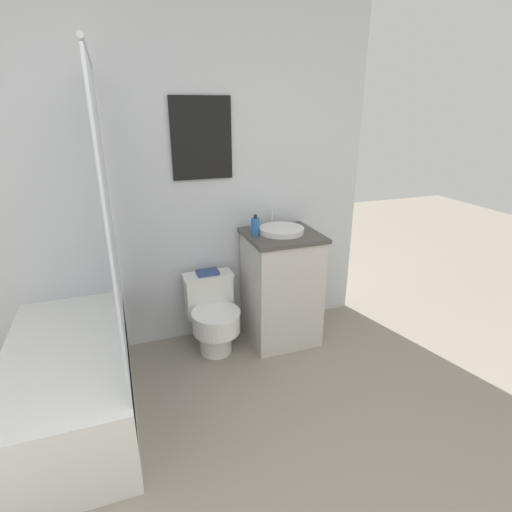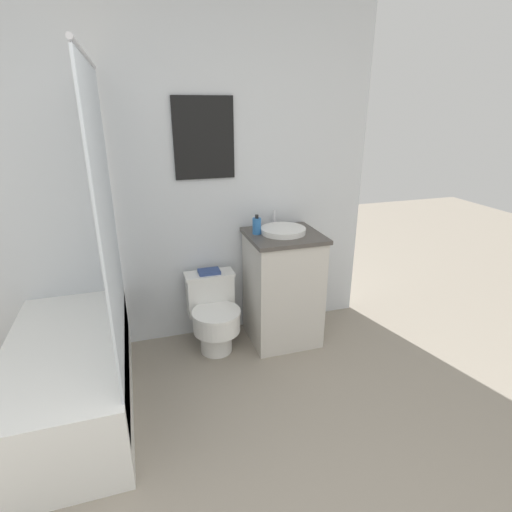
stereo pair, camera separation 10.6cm
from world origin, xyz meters
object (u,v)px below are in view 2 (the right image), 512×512
(toilet, at_px, (214,314))
(sink, at_px, (283,230))
(soap_bottle, at_px, (257,226))
(book_on_tank, at_px, (209,272))

(toilet, distance_m, sink, 0.81)
(soap_bottle, relative_size, book_on_tank, 0.89)
(sink, xyz_separation_m, soap_bottle, (-0.19, 0.04, 0.04))
(toilet, xyz_separation_m, sink, (0.54, 0.01, 0.61))
(sink, height_order, book_on_tank, sink)
(soap_bottle, bearing_deg, book_on_tank, 166.56)
(toilet, relative_size, soap_bottle, 3.97)
(toilet, height_order, sink, sink)
(book_on_tank, bearing_deg, toilet, -90.00)
(toilet, bearing_deg, soap_bottle, 6.78)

